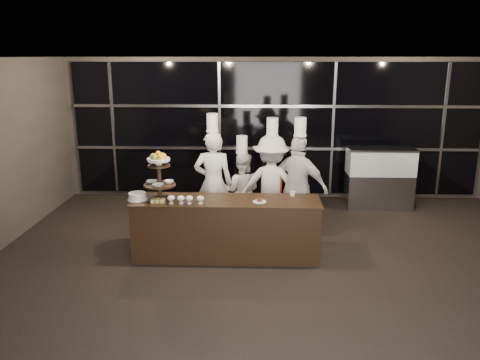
{
  "coord_description": "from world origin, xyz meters",
  "views": [
    {
      "loc": [
        -0.41,
        -4.98,
        3.02
      ],
      "look_at": [
        -0.66,
        2.04,
        1.15
      ],
      "focal_mm": 35.0,
      "sensor_mm": 36.0,
      "label": 1
    }
  ],
  "objects_px": {
    "chef_c": "(271,185)",
    "chef_b": "(242,190)",
    "buffet_counter": "(226,228)",
    "display_stand": "(159,172)",
    "layer_cake": "(137,196)",
    "display_case": "(380,175)",
    "chef_a": "(213,182)",
    "chef_d": "(298,187)"
  },
  "relations": [
    {
      "from": "chef_b",
      "to": "chef_d",
      "type": "distance_m",
      "value": 1.06
    },
    {
      "from": "buffet_counter",
      "to": "display_stand",
      "type": "distance_m",
      "value": 1.33
    },
    {
      "from": "layer_cake",
      "to": "chef_b",
      "type": "bearing_deg",
      "value": 40.37
    },
    {
      "from": "buffet_counter",
      "to": "chef_a",
      "type": "xyz_separation_m",
      "value": [
        -0.28,
        0.99,
        0.46
      ]
    },
    {
      "from": "display_stand",
      "to": "chef_b",
      "type": "height_order",
      "value": "chef_b"
    },
    {
      "from": "display_stand",
      "to": "chef_d",
      "type": "xyz_separation_m",
      "value": [
        2.16,
        0.83,
        -0.44
      ]
    },
    {
      "from": "layer_cake",
      "to": "chef_c",
      "type": "relative_size",
      "value": 0.15
    },
    {
      "from": "display_case",
      "to": "chef_b",
      "type": "bearing_deg",
      "value": -154.55
    },
    {
      "from": "display_case",
      "to": "chef_c",
      "type": "xyz_separation_m",
      "value": [
        -2.24,
        -1.56,
        0.19
      ]
    },
    {
      "from": "chef_d",
      "to": "buffet_counter",
      "type": "bearing_deg",
      "value": -144.31
    },
    {
      "from": "chef_b",
      "to": "chef_c",
      "type": "relative_size",
      "value": 0.83
    },
    {
      "from": "chef_d",
      "to": "chef_a",
      "type": "bearing_deg",
      "value": 173.68
    },
    {
      "from": "display_case",
      "to": "chef_d",
      "type": "distance_m",
      "value": 2.51
    },
    {
      "from": "display_stand",
      "to": "chef_a",
      "type": "xyz_separation_m",
      "value": [
        0.72,
        0.99,
        -0.41
      ]
    },
    {
      "from": "buffet_counter",
      "to": "display_stand",
      "type": "relative_size",
      "value": 3.81
    },
    {
      "from": "display_case",
      "to": "chef_d",
      "type": "relative_size",
      "value": 0.64
    },
    {
      "from": "buffet_counter",
      "to": "chef_c",
      "type": "relative_size",
      "value": 1.4
    },
    {
      "from": "chef_d",
      "to": "chef_b",
      "type": "bearing_deg",
      "value": 156.29
    },
    {
      "from": "buffet_counter",
      "to": "chef_a",
      "type": "distance_m",
      "value": 1.13
    },
    {
      "from": "layer_cake",
      "to": "chef_b",
      "type": "distance_m",
      "value": 2.03
    },
    {
      "from": "layer_cake",
      "to": "chef_c",
      "type": "xyz_separation_m",
      "value": [
        2.04,
        1.06,
        -0.1
      ]
    },
    {
      "from": "display_stand",
      "to": "layer_cake",
      "type": "bearing_deg",
      "value": -171.48
    },
    {
      "from": "display_case",
      "to": "chef_d",
      "type": "xyz_separation_m",
      "value": [
        -1.8,
        -1.73,
        0.21
      ]
    },
    {
      "from": "display_case",
      "to": "chef_a",
      "type": "height_order",
      "value": "chef_a"
    },
    {
      "from": "display_case",
      "to": "buffet_counter",
      "type": "bearing_deg",
      "value": -139.06
    },
    {
      "from": "display_stand",
      "to": "display_case",
      "type": "xyz_separation_m",
      "value": [
        3.96,
        2.56,
        -0.65
      ]
    },
    {
      "from": "layer_cake",
      "to": "chef_a",
      "type": "relative_size",
      "value": 0.14
    },
    {
      "from": "chef_c",
      "to": "layer_cake",
      "type": "bearing_deg",
      "value": -152.65
    },
    {
      "from": "layer_cake",
      "to": "display_case",
      "type": "height_order",
      "value": "display_case"
    },
    {
      "from": "chef_b",
      "to": "display_case",
      "type": "bearing_deg",
      "value": 25.45
    },
    {
      "from": "layer_cake",
      "to": "chef_b",
      "type": "relative_size",
      "value": 0.18
    },
    {
      "from": "layer_cake",
      "to": "chef_c",
      "type": "height_order",
      "value": "chef_c"
    },
    {
      "from": "chef_c",
      "to": "display_stand",
      "type": "bearing_deg",
      "value": -149.52
    },
    {
      "from": "chef_c",
      "to": "chef_b",
      "type": "bearing_deg",
      "value": 154.54
    },
    {
      "from": "chef_d",
      "to": "display_stand",
      "type": "bearing_deg",
      "value": -158.93
    },
    {
      "from": "layer_cake",
      "to": "buffet_counter",
      "type": "bearing_deg",
      "value": 2.15
    },
    {
      "from": "layer_cake",
      "to": "chef_a",
      "type": "distance_m",
      "value": 1.48
    },
    {
      "from": "display_stand",
      "to": "chef_a",
      "type": "distance_m",
      "value": 1.29
    },
    {
      "from": "layer_cake",
      "to": "chef_d",
      "type": "height_order",
      "value": "chef_d"
    },
    {
      "from": "buffet_counter",
      "to": "chef_d",
      "type": "xyz_separation_m",
      "value": [
        1.16,
        0.83,
        0.43
      ]
    },
    {
      "from": "buffet_counter",
      "to": "display_stand",
      "type": "height_order",
      "value": "display_stand"
    },
    {
      "from": "chef_c",
      "to": "display_case",
      "type": "bearing_deg",
      "value": 34.75
    }
  ]
}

